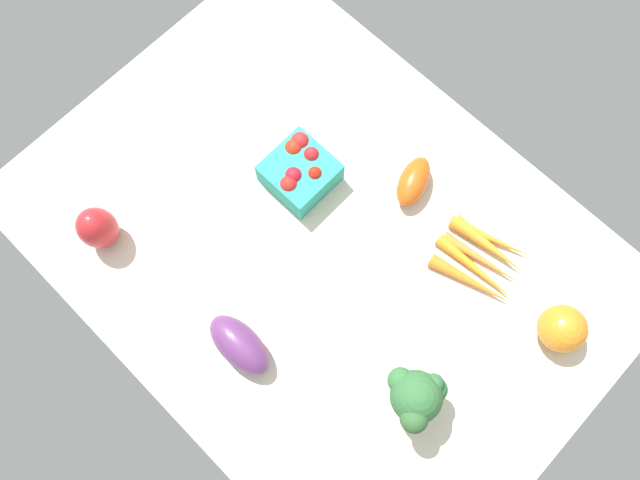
{
  "coord_description": "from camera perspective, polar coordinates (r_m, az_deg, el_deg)",
  "views": [
    {
      "loc": [
        20.5,
        -21.12,
        104.91
      ],
      "look_at": [
        0.0,
        0.0,
        4.0
      ],
      "focal_mm": 33.94,
      "sensor_mm": 36.0,
      "label": 1
    }
  ],
  "objects": [
    {
      "name": "tablecloth",
      "position": [
        1.08,
        0.0,
        -0.45
      ],
      "size": [
        104.0,
        76.0,
        2.0
      ],
      "primitive_type": "cube",
      "color": "beige",
      "rests_on": "ground"
    },
    {
      "name": "berry_basket",
      "position": [
        1.08,
        -1.92,
        6.53
      ],
      "size": [
        11.16,
        11.16,
        7.0
      ],
      "color": "teal",
      "rests_on": "tablecloth"
    },
    {
      "name": "bell_pepper_red",
      "position": [
        1.09,
        -20.23,
        1.07
      ],
      "size": [
        8.24,
        8.24,
        9.88
      ],
      "primitive_type": "ellipsoid",
      "rotation": [
        0.0,
        0.0,
        1.84
      ],
      "color": "red",
      "rests_on": "tablecloth"
    },
    {
      "name": "carrot_bunch",
      "position": [
        1.09,
        15.0,
        -1.65
      ],
      "size": [
        17.77,
        14.88,
        2.85
      ],
      "color": "orange",
      "rests_on": "tablecloth"
    },
    {
      "name": "eggplant",
      "position": [
        1.01,
        -7.61,
        -9.76
      ],
      "size": [
        12.32,
        6.4,
        6.4
      ],
      "primitive_type": "ellipsoid",
      "rotation": [
        0.0,
        0.0,
        6.28
      ],
      "color": "#603067",
      "rests_on": "tablecloth"
    },
    {
      "name": "broccoli_head",
      "position": [
        0.96,
        9.05,
        -14.37
      ],
      "size": [
        9.39,
        9.82,
        12.47
      ],
      "color": "#9ED285",
      "rests_on": "tablecloth"
    },
    {
      "name": "roma_tomato",
      "position": [
        1.09,
        8.8,
        5.48
      ],
      "size": [
        8.05,
        10.99,
        5.05
      ],
      "primitive_type": "ellipsoid",
      "rotation": [
        0.0,
        0.0,
        1.91
      ],
      "color": "#CF5315",
      "rests_on": "tablecloth"
    },
    {
      "name": "heirloom_tomato_orange",
      "position": [
        1.07,
        21.88,
        -7.75
      ],
      "size": [
        7.98,
        7.98,
        7.98
      ],
      "primitive_type": "sphere",
      "color": "orange",
      "rests_on": "tablecloth"
    }
  ]
}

